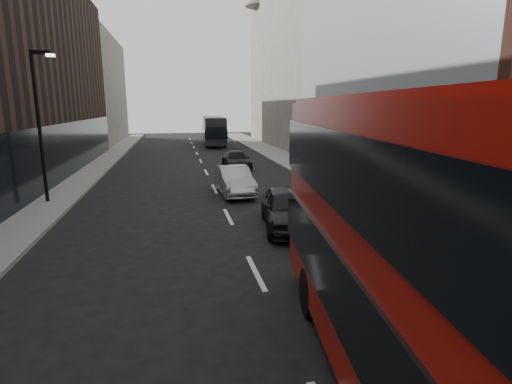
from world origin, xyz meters
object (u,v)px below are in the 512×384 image
car_a (287,208)px  car_c (236,160)px  grey_bus (214,130)px  red_bus (472,269)px  car_b (234,180)px  street_lamp (40,117)px

car_a → car_c: car_a is taller
grey_bus → red_bus: bearing=-88.8°
grey_bus → car_b: grey_bus is taller
car_b → car_c: car_b is taller
grey_bus → car_a: bearing=-88.2°
grey_bus → car_b: size_ratio=2.33×
street_lamp → car_b: street_lamp is taller
red_bus → car_b: (-0.52, 16.90, -1.94)m
red_bus → car_b: bearing=99.3°
street_lamp → red_bus: 19.13m
red_bus → car_b: 17.02m
street_lamp → car_b: bearing=2.9°
car_b → car_c: size_ratio=1.01×
street_lamp → car_c: 14.64m
red_bus → car_a: 10.63m
car_a → car_b: bearing=107.9°
grey_bus → car_b: bearing=-90.7°
grey_bus → car_b: 27.90m
red_bus → car_b: red_bus is taller
car_a → car_b: 6.56m
street_lamp → grey_bus: 30.36m
car_a → red_bus: bearing=-85.4°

